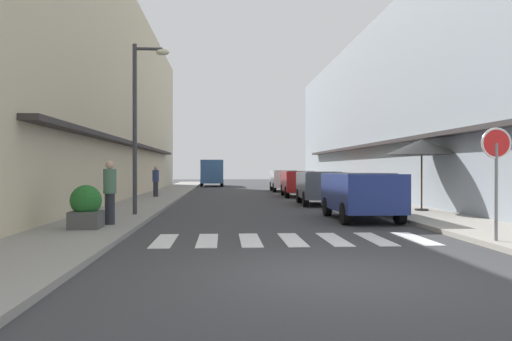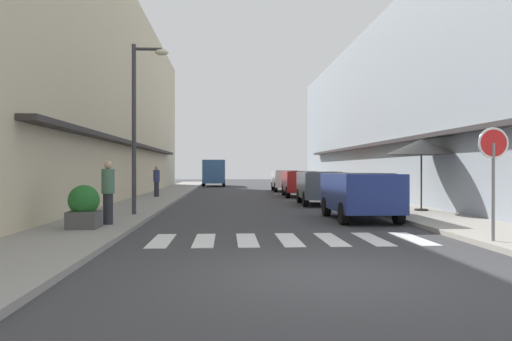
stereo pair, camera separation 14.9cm
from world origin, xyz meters
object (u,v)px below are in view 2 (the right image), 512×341
object	(u,v)px
pedestrian_walking_near	(108,191)
pedestrian_walking_far	(157,181)
parked_car_near	(360,191)
street_lamp	(140,111)
cafe_umbrella	(421,147)
parked_car_mid	(320,184)
parked_car_distant	(286,178)
parked_car_far	(300,181)
round_street_sign	(493,154)
planter_corner	(84,207)
delivery_van	(214,171)

from	to	relation	value
pedestrian_walking_near	pedestrian_walking_far	size ratio (longest dim) A/B	1.05
parked_car_near	street_lamp	xyz separation A→B (m)	(-6.98, 1.15, 2.57)
street_lamp	cafe_umbrella	world-z (taller)	street_lamp
parked_car_mid	parked_car_distant	bearing A→B (deg)	90.00
street_lamp	cafe_umbrella	size ratio (longest dim) A/B	2.18
parked_car_far	street_lamp	world-z (taller)	street_lamp
round_street_sign	planter_corner	distance (m)	9.51
parked_car_far	delivery_van	size ratio (longest dim) A/B	0.76
parked_car_distant	street_lamp	xyz separation A→B (m)	(-6.98, -18.96, 2.57)
round_street_sign	pedestrian_walking_near	world-z (taller)	round_street_sign
parked_car_mid	delivery_van	size ratio (longest dim) A/B	0.73
cafe_umbrella	parked_car_mid	bearing A→B (deg)	120.15
cafe_umbrella	parked_car_distant	bearing A→B (deg)	98.60
pedestrian_walking_near	street_lamp	bearing A→B (deg)	58.42
pedestrian_walking_far	parked_car_distant	bearing A→B (deg)	116.71
parked_car_distant	parked_car_near	bearing A→B (deg)	-90.00
parked_car_far	delivery_van	xyz separation A→B (m)	(-5.32, 17.55, 0.48)
pedestrian_walking_near	pedestrian_walking_far	world-z (taller)	pedestrian_walking_near
planter_corner	pedestrian_walking_far	world-z (taller)	pedestrian_walking_far
delivery_van	planter_corner	world-z (taller)	delivery_van
parked_car_distant	pedestrian_walking_far	size ratio (longest dim) A/B	2.70
delivery_van	round_street_sign	bearing A→B (deg)	-79.57
parked_car_mid	round_street_sign	size ratio (longest dim) A/B	1.71
pedestrian_walking_near	planter_corner	bearing A→B (deg)	-140.09
round_street_sign	cafe_umbrella	xyz separation A→B (m)	(1.40, 7.50, 0.45)
cafe_umbrella	pedestrian_walking_far	distance (m)	14.31
parked_car_near	parked_car_mid	xyz separation A→B (m)	(0.00, 6.72, -0.00)
pedestrian_walking_near	pedestrian_walking_far	bearing A→B (deg)	66.79
cafe_umbrella	planter_corner	size ratio (longest dim) A/B	2.36
street_lamp	cafe_umbrella	bearing A→B (deg)	5.06
cafe_umbrella	pedestrian_walking_near	size ratio (longest dim) A/B	1.50
round_street_sign	pedestrian_walking_far	bearing A→B (deg)	118.34
round_street_sign	pedestrian_walking_far	distance (m)	19.37
parked_car_distant	planter_corner	world-z (taller)	parked_car_distant
parked_car_mid	parked_car_far	size ratio (longest dim) A/B	0.97
parked_car_near	planter_corner	xyz separation A→B (m)	(-7.69, -2.76, -0.27)
parked_car_near	pedestrian_walking_near	xyz separation A→B (m)	(-7.30, -1.89, 0.09)
delivery_van	planter_corner	bearing A→B (deg)	-94.05
delivery_van	street_lamp	distance (m)	29.66
delivery_van	pedestrian_walking_far	distance (m)	19.32
pedestrian_walking_far	parked_car_mid	bearing A→B (deg)	37.66
planter_corner	pedestrian_walking_far	xyz separation A→B (m)	(-0.16, 14.30, 0.31)
pedestrian_walking_far	planter_corner	bearing A→B (deg)	-20.18
parked_car_mid	pedestrian_walking_near	bearing A→B (deg)	-130.27
round_street_sign	delivery_van	bearing A→B (deg)	100.43
parked_car_near	street_lamp	size ratio (longest dim) A/B	0.73
parked_car_distant	planter_corner	distance (m)	24.13
cafe_umbrella	pedestrian_walking_far	world-z (taller)	cafe_umbrella
round_street_sign	planter_corner	world-z (taller)	round_street_sign
parked_car_mid	planter_corner	bearing A→B (deg)	-129.06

